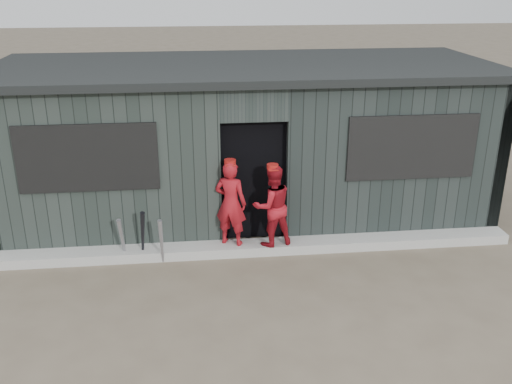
{
  "coord_description": "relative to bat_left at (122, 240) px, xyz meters",
  "views": [
    {
      "loc": [
        -0.87,
        -5.98,
        4.05
      ],
      "look_at": [
        0.0,
        1.8,
        1.0
      ],
      "focal_mm": 40.0,
      "sensor_mm": 36.0,
      "label": 1
    }
  ],
  "objects": [
    {
      "name": "player_red_left",
      "position": [
        1.61,
        0.14,
        0.44
      ],
      "size": [
        0.57,
        0.48,
        1.32
      ],
      "primitive_type": "imported",
      "rotation": [
        0.0,
        0.0,
        2.73
      ],
      "color": "#A4141D",
      "rests_on": "curb"
    },
    {
      "name": "ground",
      "position": [
        1.98,
        -1.72,
        -0.37
      ],
      "size": [
        80.0,
        80.0,
        0.0
      ],
      "primitive_type": "plane",
      "color": "brown",
      "rests_on": "ground"
    },
    {
      "name": "bat_mid",
      "position": [
        0.57,
        -0.14,
        0.0
      ],
      "size": [
        0.07,
        0.21,
        0.74
      ],
      "primitive_type": "cone",
      "rotation": [
        0.19,
        0.0,
        -0.02
      ],
      "color": "gray",
      "rests_on": "ground"
    },
    {
      "name": "player_grey_back",
      "position": [
        2.23,
        0.72,
        0.24
      ],
      "size": [
        0.66,
        0.5,
        1.2
      ],
      "primitive_type": "imported",
      "rotation": [
        0.0,
        0.0,
        2.93
      ],
      "color": "#BCBCBC",
      "rests_on": "ground"
    },
    {
      "name": "dugout",
      "position": [
        1.98,
        1.78,
        0.92
      ],
      "size": [
        8.3,
        3.3,
        2.62
      ],
      "color": "black",
      "rests_on": "ground"
    },
    {
      "name": "bat_right",
      "position": [
        0.3,
        -0.0,
        0.05
      ],
      "size": [
        0.15,
        0.3,
        0.84
      ],
      "primitive_type": "cone",
      "rotation": [
        0.28,
        0.0,
        0.29
      ],
      "color": "black",
      "rests_on": "ground"
    },
    {
      "name": "player_red_right",
      "position": [
        2.22,
        0.06,
        0.41
      ],
      "size": [
        0.71,
        0.61,
        1.25
      ],
      "primitive_type": "imported",
      "rotation": [
        0.0,
        0.0,
        3.4
      ],
      "color": "#A5141F",
      "rests_on": "curb"
    },
    {
      "name": "curb",
      "position": [
        1.98,
        0.1,
        -0.29
      ],
      "size": [
        8.0,
        0.36,
        0.15
      ],
      "primitive_type": "cube",
      "color": "#AAAAA5",
      "rests_on": "ground"
    },
    {
      "name": "bat_left",
      "position": [
        0.0,
        0.0,
        0.0
      ],
      "size": [
        0.1,
        0.27,
        0.73
      ],
      "primitive_type": "cone",
      "rotation": [
        0.27,
        0.0,
        -0.14
      ],
      "color": "gray",
      "rests_on": "ground"
    }
  ]
}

